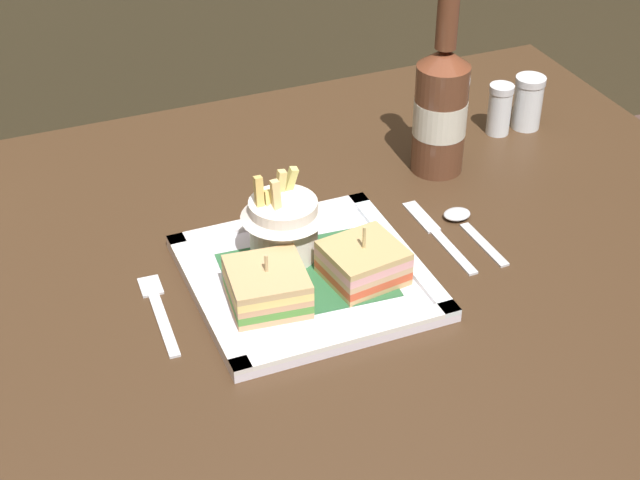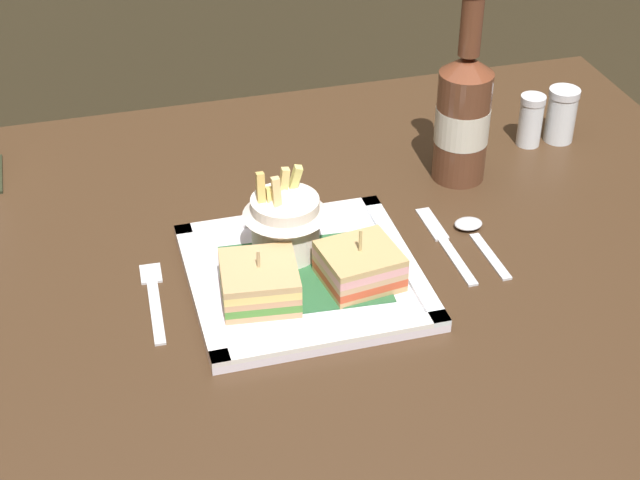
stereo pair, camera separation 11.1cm
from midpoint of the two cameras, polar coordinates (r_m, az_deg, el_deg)
name	(u,v)px [view 1 (the left image)]	position (r m, az deg, el deg)	size (l,w,h in m)	color
dining_table	(332,356)	(1.26, -1.84, -6.85)	(1.10, 0.87, 0.72)	#412B1A
square_plate	(306,278)	(1.11, -3.67, -2.30)	(0.26, 0.26, 0.02)	white
sandwich_half_left	(267,287)	(1.06, -6.10, -2.82)	(0.09, 0.09, 0.06)	tan
sandwich_half_right	(363,263)	(1.09, -0.37, -1.44)	(0.09, 0.09, 0.07)	tan
fries_cup	(283,218)	(1.11, -5.02, 1.19)	(0.10, 0.10, 0.11)	white
beer_bottle	(441,106)	(1.28, 4.58, 7.70)	(0.07, 0.07, 0.26)	brown
fork	(159,309)	(1.10, -12.27, -4.07)	(0.03, 0.15, 0.00)	silver
knife	(436,233)	(1.19, 4.15, 0.31)	(0.02, 0.16, 0.00)	silver
spoon	(464,222)	(1.21, 5.79, 0.98)	(0.04, 0.13, 0.01)	silver
salt_shaker	(499,112)	(1.41, 8.18, 7.32)	(0.03, 0.03, 0.07)	silver
pepper_shaker	(528,105)	(1.43, 9.82, 7.68)	(0.04, 0.04, 0.08)	silver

